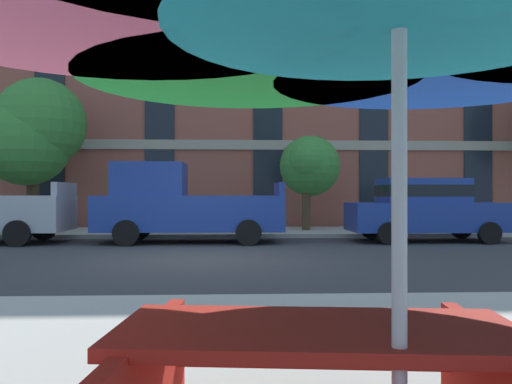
{
  "coord_description": "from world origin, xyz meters",
  "views": [
    {
      "loc": [
        0.68,
        -11.01,
        1.36
      ],
      "look_at": [
        1.33,
        3.2,
        1.4
      ],
      "focal_mm": 37.1,
      "sensor_mm": 36.0,
      "label": 1
    }
  ],
  "objects_px": {
    "sedan_blue": "(425,208)",
    "street_tree_middle": "(309,165)",
    "street_tree_left": "(34,132)",
    "pickup_blue": "(182,205)"
  },
  "relations": [
    {
      "from": "sedan_blue",
      "to": "street_tree_middle",
      "type": "distance_m",
      "value": 4.52
    },
    {
      "from": "sedan_blue",
      "to": "street_tree_left",
      "type": "relative_size",
      "value": 0.85
    },
    {
      "from": "sedan_blue",
      "to": "street_tree_middle",
      "type": "bearing_deg",
      "value": 130.82
    },
    {
      "from": "sedan_blue",
      "to": "street_tree_middle",
      "type": "relative_size",
      "value": 1.31
    },
    {
      "from": "street_tree_left",
      "to": "street_tree_middle",
      "type": "xyz_separation_m",
      "value": [
        9.21,
        0.17,
        -1.08
      ]
    },
    {
      "from": "sedan_blue",
      "to": "street_tree_middle",
      "type": "height_order",
      "value": "street_tree_middle"
    },
    {
      "from": "pickup_blue",
      "to": "street_tree_left",
      "type": "height_order",
      "value": "street_tree_left"
    },
    {
      "from": "sedan_blue",
      "to": "street_tree_left",
      "type": "bearing_deg",
      "value": 165.6
    },
    {
      "from": "pickup_blue",
      "to": "street_tree_left",
      "type": "relative_size",
      "value": 0.98
    },
    {
      "from": "pickup_blue",
      "to": "street_tree_middle",
      "type": "bearing_deg",
      "value": 38.92
    }
  ]
}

